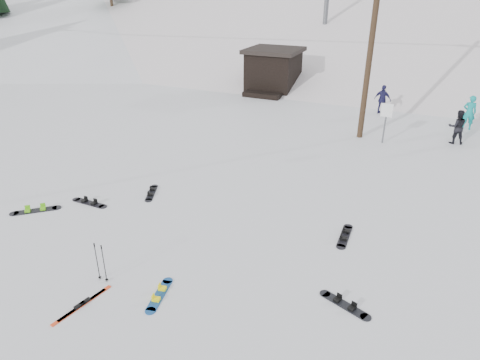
% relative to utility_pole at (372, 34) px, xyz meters
% --- Properties ---
extents(ground, '(200.00, 200.00, 0.00)m').
position_rel_utility_pole_xyz_m(ground, '(-2.00, -14.00, -4.68)').
color(ground, white).
rests_on(ground, ground).
extents(ski_slope, '(60.00, 85.24, 65.97)m').
position_rel_utility_pole_xyz_m(ski_slope, '(-2.00, 41.00, -16.68)').
color(ski_slope, silver).
rests_on(ski_slope, ground).
extents(ridge_left, '(47.54, 95.03, 58.38)m').
position_rel_utility_pole_xyz_m(ridge_left, '(-38.00, 34.00, -15.68)').
color(ridge_left, white).
rests_on(ridge_left, ground).
extents(treeline_left, '(20.00, 64.00, 10.00)m').
position_rel_utility_pole_xyz_m(treeline_left, '(-36.00, 26.00, -4.68)').
color(treeline_left, black).
rests_on(treeline_left, ground).
extents(treeline_crest, '(50.00, 6.00, 10.00)m').
position_rel_utility_pole_xyz_m(treeline_crest, '(-2.00, 72.00, -4.68)').
color(treeline_crest, black).
rests_on(treeline_crest, ski_slope).
extents(utility_pole, '(2.00, 0.26, 9.00)m').
position_rel_utility_pole_xyz_m(utility_pole, '(0.00, 0.00, 0.00)').
color(utility_pole, '#3A2819').
rests_on(utility_pole, ground).
extents(trail_sign, '(0.50, 0.09, 1.85)m').
position_rel_utility_pole_xyz_m(trail_sign, '(1.10, -0.42, -3.41)').
color(trail_sign, '#595B60').
rests_on(trail_sign, ground).
extents(lift_hut, '(3.40, 4.10, 2.75)m').
position_rel_utility_pole_xyz_m(lift_hut, '(-7.00, 6.94, -3.32)').
color(lift_hut, black).
rests_on(lift_hut, ground).
extents(hero_snowboard, '(0.48, 1.32, 0.09)m').
position_rel_utility_pole_xyz_m(hero_snowboard, '(-2.32, -13.42, -4.66)').
color(hero_snowboard, '#174D95').
rests_on(hero_snowboard, ground).
extents(hero_skis, '(0.37, 1.61, 0.08)m').
position_rel_utility_pole_xyz_m(hero_skis, '(-3.76, -14.43, -4.66)').
color(hero_skis, red).
rests_on(hero_skis, ground).
extents(ski_poles, '(0.29, 0.08, 1.07)m').
position_rel_utility_pole_xyz_m(ski_poles, '(-3.93, -13.51, -4.13)').
color(ski_poles, black).
rests_on(ski_poles, ground).
extents(board_scatter_a, '(1.44, 0.30, 0.10)m').
position_rel_utility_pole_xyz_m(board_scatter_a, '(-7.09, -10.50, -4.65)').
color(board_scatter_a, black).
rests_on(board_scatter_a, ground).
extents(board_scatter_b, '(0.69, 1.25, 0.09)m').
position_rel_utility_pole_xyz_m(board_scatter_b, '(-5.61, -9.03, -4.66)').
color(board_scatter_b, black).
rests_on(board_scatter_b, ground).
extents(board_scatter_c, '(1.25, 1.15, 0.11)m').
position_rel_utility_pole_xyz_m(board_scatter_c, '(-8.32, -11.63, -4.65)').
color(board_scatter_c, black).
rests_on(board_scatter_c, ground).
extents(board_scatter_d, '(1.28, 0.66, 0.10)m').
position_rel_utility_pole_xyz_m(board_scatter_d, '(1.79, -11.94, -4.66)').
color(board_scatter_d, black).
rests_on(board_scatter_d, ground).
extents(board_scatter_f, '(0.30, 1.44, 0.10)m').
position_rel_utility_pole_xyz_m(board_scatter_f, '(1.18, -9.02, -4.65)').
color(board_scatter_f, black).
rests_on(board_scatter_f, ground).
extents(skier_teal, '(0.66, 0.47, 1.71)m').
position_rel_utility_pole_xyz_m(skier_teal, '(4.64, 3.38, -3.83)').
color(skier_teal, '#0D8A8A').
rests_on(skier_teal, ground).
extents(skier_dark, '(0.87, 0.75, 1.56)m').
position_rel_utility_pole_xyz_m(skier_dark, '(4.09, 0.90, -3.90)').
color(skier_dark, black).
rests_on(skier_dark, ground).
extents(skier_navy, '(1.00, 0.60, 1.59)m').
position_rel_utility_pole_xyz_m(skier_navy, '(0.38, 4.42, -3.89)').
color(skier_navy, '#1F1D49').
rests_on(skier_navy, ground).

